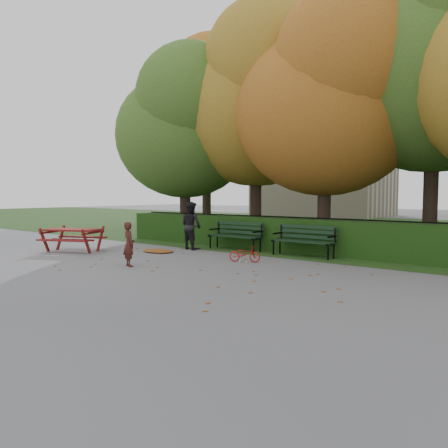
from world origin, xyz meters
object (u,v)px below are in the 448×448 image
Objects in this scene: picnic_table at (73,234)px; bicycle at (245,254)px; tree_f at (209,114)px; bench_left at (236,233)px; bench_right at (304,238)px; child at (129,244)px; adult at (191,226)px; tree_d at (447,52)px; tree_b at (260,98)px; tree_a at (187,125)px; tree_c at (332,98)px.

picnic_table is 2.47× the size of bicycle.
tree_f reaches higher than bench_left.
bench_right reaches higher than picnic_table.
child is 3.54m from adult.
picnic_table is (-8.88, -6.99, -5.44)m from tree_d.
tree_b is 5.87m from bench_left.
tree_a is at bearing -38.33° from adult.
bench_left is at bearing -69.42° from tree_b.
tree_c is 5.24× the size of adult.
tree_b is at bearing -84.35° from adult.
bench_right is 1.65× the size of child.
tree_d is 8.76× the size of child.
tree_f is 9.56m from bench_left.
tree_f is at bearing 23.35° from bicycle.
bicycle is (1.66, -1.87, -0.30)m from bench_left.
bicycle is (-3.52, -5.40, -5.77)m from tree_d.
bench_right is at bearing -83.30° from tree_c.
child is (-2.30, -6.44, -4.28)m from tree_c.
tree_a is 4.91× the size of adult.
tree_b reaches higher than picnic_table.
bench_left is (-5.18, -3.53, -5.46)m from tree_d.
tree_b is at bearing 7.72° from bicycle.
child is at bearing -124.74° from tree_d.
tree_c is 4.87m from bench_right.
tree_d is at bearing 13.89° from picnic_table.
tree_b is 1.10× the size of tree_c.
tree_b reaches higher than tree_c.
bench_right is at bearing 0.00° from bench_left.
child is at bearing -82.29° from tree_b.
child is (5.67, -9.71, -5.15)m from tree_f.
bicycle is at bearing -96.56° from tree_c.
child is at bearing -58.42° from tree_a.
bicycle is at bearing 166.29° from adult.
adult reaches higher than bench_left.
tree_a is 5.33m from adult.
tree_b is at bearing -61.75° from child.
tree_a is 6.66m from picnic_table.
tree_c is 6.09m from adult.
tree_b is 6.37m from tree_d.
tree_f is 5.10× the size of bench_left.
tree_c is at bearing 3.65° from tree_a.
tree_f is at bearing 152.01° from tree_b.
bench_left is at bearing -43.51° from tree_f.
adult is 3.12m from bicycle.
tree_a reaches higher than child.
tree_c is 5.31m from bench_left.
bench_left is at bearing 19.58° from bicycle.
child is at bearing -35.83° from picnic_table.
adult is (-1.22, -0.80, 0.24)m from bench_left.
tree_f is (-11.01, 2.01, -0.29)m from tree_d.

